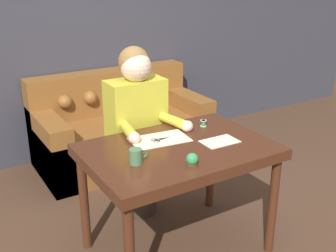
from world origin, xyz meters
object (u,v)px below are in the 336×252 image
at_px(person, 137,131).
at_px(mug, 136,156).
at_px(couch, 121,130).
at_px(pin_cushion, 192,160).
at_px(dining_table, 178,159).
at_px(scissors, 162,139).
at_px(thread_spool, 203,123).

xyz_separation_m(person, mug, (-0.33, -0.64, 0.13)).
distance_m(couch, person, 1.07).
bearing_deg(mug, pin_cushion, -34.38).
bearing_deg(person, couch, 72.45).
distance_m(dining_table, couch, 1.59).
xyz_separation_m(couch, scissors, (-0.32, -1.36, 0.46)).
distance_m(scissors, pin_cushion, 0.42).
relative_size(scissors, pin_cushion, 3.23).
distance_m(scissors, thread_spool, 0.38).
relative_size(person, scissors, 5.69).
height_order(dining_table, pin_cushion, pin_cushion).
bearing_deg(scissors, thread_spool, 8.71).
bearing_deg(thread_spool, mug, -157.01).
bearing_deg(mug, scissors, 36.90).
relative_size(couch, pin_cushion, 22.96).
distance_m(dining_table, mug, 0.37).
height_order(dining_table, thread_spool, thread_spool).
xyz_separation_m(dining_table, thread_spool, (0.34, 0.21, 0.11)).
height_order(person, thread_spool, person).
relative_size(dining_table, couch, 0.71).
bearing_deg(thread_spool, person, 135.41).
relative_size(person, thread_spool, 29.17).
relative_size(dining_table, pin_cushion, 16.37).
distance_m(dining_table, scissors, 0.18).
relative_size(dining_table, person, 0.89).
distance_m(scissors, mug, 0.39).
height_order(mug, thread_spool, mug).
height_order(scissors, mug, mug).
xyz_separation_m(couch, mug, (-0.63, -1.59, 0.50)).
xyz_separation_m(couch, thread_spool, (0.05, -1.30, 0.48)).
bearing_deg(mug, person, 62.51).
xyz_separation_m(dining_table, scissors, (-0.03, 0.15, 0.09)).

